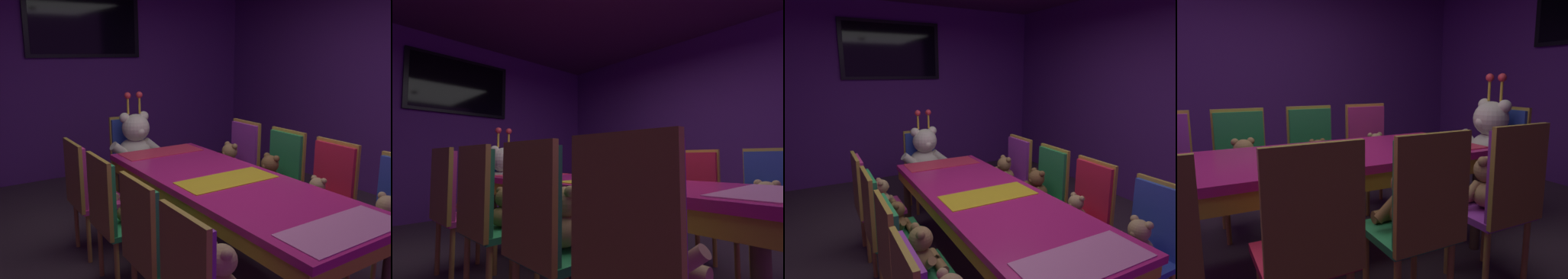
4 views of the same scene
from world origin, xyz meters
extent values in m
plane|color=#3F2D38|center=(0.00, 0.00, 0.00)|extent=(7.90, 7.90, 0.00)
cube|color=#59267F|center=(0.00, 3.20, 1.40)|extent=(5.20, 0.12, 2.80)
cube|color=#C61E72|center=(0.00, 0.00, 0.71)|extent=(0.90, 2.44, 0.05)
cube|color=gold|center=(0.00, 0.00, 0.64)|extent=(0.88, 2.39, 0.10)
cylinder|color=#4C3826|center=(0.38, 1.10, 0.34)|extent=(0.07, 0.07, 0.69)
cylinder|color=#4C3826|center=(0.38, -1.10, 0.34)|extent=(0.07, 0.07, 0.69)
cylinder|color=#4C3826|center=(-0.38, 1.10, 0.34)|extent=(0.07, 0.07, 0.69)
cube|color=pink|center=(0.00, -1.04, 0.74)|extent=(0.77, 0.32, 0.01)
cube|color=yellow|center=(0.00, 0.00, 0.74)|extent=(0.77, 0.32, 0.01)
cube|color=#E52D4C|center=(0.00, 1.04, 0.74)|extent=(0.77, 0.32, 0.01)
cube|color=purple|center=(-0.89, -0.87, 0.71)|extent=(0.05, 0.38, 0.50)
cube|color=gold|center=(-0.92, -0.87, 0.71)|extent=(0.03, 0.41, 0.55)
sphere|color=tan|center=(-0.70, -0.87, 0.69)|extent=(0.16, 0.16, 0.16)
sphere|color=tan|center=(-0.64, -0.87, 0.68)|extent=(0.06, 0.06, 0.06)
sphere|color=tan|center=(-0.71, -0.81, 0.75)|extent=(0.06, 0.06, 0.06)
sphere|color=tan|center=(-0.71, -0.93, 0.75)|extent=(0.06, 0.06, 0.06)
cylinder|color=tan|center=(-0.67, -0.77, 0.56)|extent=(0.05, 0.14, 0.13)
cube|color=#268C4C|center=(-0.69, -0.31, 0.44)|extent=(0.40, 0.40, 0.04)
cube|color=#268C4C|center=(-0.87, -0.31, 0.71)|extent=(0.05, 0.38, 0.50)
cube|color=gold|center=(-0.89, -0.31, 0.71)|extent=(0.03, 0.41, 0.55)
cylinder|color=gold|center=(-0.53, -0.15, 0.21)|extent=(0.04, 0.04, 0.42)
ellipsoid|color=#9E7247|center=(-0.69, -0.31, 0.55)|extent=(0.19, 0.19, 0.16)
sphere|color=#9E7247|center=(-0.67, -0.31, 0.69)|extent=(0.16, 0.16, 0.16)
sphere|color=tan|center=(-0.62, -0.31, 0.67)|extent=(0.06, 0.06, 0.06)
sphere|color=#9E7247|center=(-0.69, -0.26, 0.74)|extent=(0.06, 0.06, 0.06)
sphere|color=#9E7247|center=(-0.69, -0.37, 0.74)|extent=(0.06, 0.06, 0.06)
cylinder|color=#9E7247|center=(-0.65, -0.22, 0.56)|extent=(0.05, 0.14, 0.13)
cylinder|color=#9E7247|center=(-0.65, -0.41, 0.56)|extent=(0.05, 0.14, 0.13)
cylinder|color=#9E7247|center=(-0.56, -0.26, 0.49)|extent=(0.07, 0.15, 0.07)
cylinder|color=#9E7247|center=(-0.56, -0.36, 0.49)|extent=(0.07, 0.15, 0.07)
cube|color=#268C4C|center=(-0.69, 0.29, 0.44)|extent=(0.40, 0.40, 0.04)
cube|color=#268C4C|center=(-0.87, 0.29, 0.71)|extent=(0.05, 0.38, 0.50)
cube|color=gold|center=(-0.89, 0.29, 0.71)|extent=(0.03, 0.41, 0.55)
cylinder|color=gold|center=(-0.53, 0.45, 0.21)|extent=(0.04, 0.04, 0.42)
cylinder|color=gold|center=(-0.53, 0.13, 0.21)|extent=(0.04, 0.04, 0.42)
cylinder|color=gold|center=(-0.85, 0.45, 0.21)|extent=(0.04, 0.04, 0.42)
cylinder|color=gold|center=(-0.85, 0.13, 0.21)|extent=(0.04, 0.04, 0.42)
ellipsoid|color=brown|center=(-0.69, 0.29, 0.53)|extent=(0.16, 0.16, 0.13)
sphere|color=brown|center=(-0.68, 0.29, 0.65)|extent=(0.13, 0.13, 0.13)
sphere|color=#99663C|center=(-0.63, 0.29, 0.64)|extent=(0.05, 0.05, 0.05)
sphere|color=brown|center=(-0.69, 0.34, 0.69)|extent=(0.05, 0.05, 0.05)
sphere|color=brown|center=(-0.69, 0.24, 0.69)|extent=(0.05, 0.05, 0.05)
cylinder|color=brown|center=(-0.66, 0.37, 0.54)|extent=(0.04, 0.11, 0.11)
cylinder|color=brown|center=(-0.66, 0.21, 0.54)|extent=(0.04, 0.11, 0.11)
cylinder|color=brown|center=(-0.59, 0.33, 0.49)|extent=(0.05, 0.12, 0.05)
cylinder|color=brown|center=(-0.59, 0.25, 0.49)|extent=(0.05, 0.12, 0.05)
cube|color=#CC338C|center=(-0.70, 0.86, 0.44)|extent=(0.40, 0.40, 0.04)
cube|color=#CC338C|center=(-0.88, 0.86, 0.71)|extent=(0.05, 0.38, 0.50)
cube|color=gold|center=(-0.90, 0.86, 0.71)|extent=(0.03, 0.41, 0.55)
cylinder|color=gold|center=(-0.54, 1.02, 0.21)|extent=(0.04, 0.04, 0.42)
cylinder|color=gold|center=(-0.54, 0.70, 0.21)|extent=(0.04, 0.04, 0.42)
cylinder|color=gold|center=(-0.86, 1.02, 0.21)|extent=(0.04, 0.04, 0.42)
cylinder|color=gold|center=(-0.86, 0.70, 0.21)|extent=(0.04, 0.04, 0.42)
ellipsoid|color=tan|center=(-0.70, 0.86, 0.53)|extent=(0.17, 0.17, 0.13)
sphere|color=tan|center=(-0.68, 0.86, 0.66)|extent=(0.13, 0.13, 0.13)
sphere|color=tan|center=(-0.64, 0.86, 0.65)|extent=(0.05, 0.05, 0.05)
sphere|color=tan|center=(-0.70, 0.91, 0.71)|extent=(0.05, 0.05, 0.05)
sphere|color=tan|center=(-0.70, 0.81, 0.71)|extent=(0.05, 0.05, 0.05)
cylinder|color=tan|center=(-0.66, 0.94, 0.55)|extent=(0.05, 0.12, 0.11)
cylinder|color=tan|center=(-0.66, 0.78, 0.55)|extent=(0.05, 0.12, 0.11)
cylinder|color=tan|center=(-0.59, 0.90, 0.49)|extent=(0.06, 0.13, 0.06)
cylinder|color=tan|center=(-0.59, 0.81, 0.49)|extent=(0.06, 0.13, 0.06)
cube|color=#2D47B2|center=(0.70, -0.88, 0.44)|extent=(0.40, 0.40, 0.04)
cylinder|color=gold|center=(0.86, -0.72, 0.21)|extent=(0.04, 0.04, 0.42)
cylinder|color=gold|center=(0.54, -0.72, 0.21)|extent=(0.04, 0.04, 0.42)
ellipsoid|color=tan|center=(0.70, -0.88, 0.54)|extent=(0.18, 0.18, 0.15)
sphere|color=tan|center=(0.68, -0.88, 0.67)|extent=(0.15, 0.15, 0.15)
sphere|color=tan|center=(0.63, -0.88, 0.66)|extent=(0.05, 0.05, 0.05)
sphere|color=tan|center=(0.70, -0.82, 0.73)|extent=(0.05, 0.05, 0.05)
cylinder|color=tan|center=(0.66, -0.78, 0.56)|extent=(0.05, 0.13, 0.12)
cylinder|color=tan|center=(0.58, -0.92, 0.49)|extent=(0.06, 0.14, 0.06)
cylinder|color=tan|center=(0.58, -0.83, 0.49)|extent=(0.06, 0.14, 0.06)
cube|color=red|center=(0.70, -0.27, 0.44)|extent=(0.40, 0.40, 0.04)
cube|color=red|center=(0.88, -0.27, 0.71)|extent=(0.05, 0.38, 0.50)
cube|color=gold|center=(0.91, -0.27, 0.71)|extent=(0.03, 0.41, 0.55)
cylinder|color=gold|center=(0.86, -0.11, 0.21)|extent=(0.04, 0.04, 0.42)
cylinder|color=gold|center=(0.86, -0.43, 0.21)|extent=(0.04, 0.04, 0.42)
cylinder|color=gold|center=(0.54, -0.11, 0.21)|extent=(0.04, 0.04, 0.42)
cylinder|color=gold|center=(0.54, -0.43, 0.21)|extent=(0.04, 0.04, 0.42)
ellipsoid|color=tan|center=(0.70, -0.27, 0.53)|extent=(0.16, 0.16, 0.13)
sphere|color=tan|center=(0.69, -0.27, 0.65)|extent=(0.13, 0.13, 0.13)
sphere|color=tan|center=(0.65, -0.27, 0.64)|extent=(0.05, 0.05, 0.05)
sphere|color=tan|center=(0.70, -0.32, 0.69)|extent=(0.05, 0.05, 0.05)
sphere|color=tan|center=(0.70, -0.23, 0.69)|extent=(0.05, 0.05, 0.05)
cylinder|color=tan|center=(0.67, -0.35, 0.54)|extent=(0.04, 0.11, 0.11)
cylinder|color=tan|center=(0.67, -0.19, 0.54)|extent=(0.04, 0.11, 0.11)
cylinder|color=tan|center=(0.60, -0.32, 0.49)|extent=(0.05, 0.12, 0.05)
cylinder|color=tan|center=(0.60, -0.23, 0.49)|extent=(0.05, 0.12, 0.05)
cube|color=#268C4C|center=(0.72, 0.28, 0.44)|extent=(0.40, 0.40, 0.04)
cube|color=#268C4C|center=(0.90, 0.28, 0.71)|extent=(0.05, 0.38, 0.50)
cube|color=gold|center=(0.92, 0.28, 0.71)|extent=(0.03, 0.41, 0.55)
cylinder|color=gold|center=(0.88, 0.44, 0.21)|extent=(0.04, 0.04, 0.42)
cylinder|color=gold|center=(0.88, 0.12, 0.21)|extent=(0.04, 0.04, 0.42)
cylinder|color=gold|center=(0.56, 0.44, 0.21)|extent=(0.04, 0.04, 0.42)
cylinder|color=gold|center=(0.56, 0.12, 0.21)|extent=(0.04, 0.04, 0.42)
ellipsoid|color=brown|center=(0.72, 0.28, 0.55)|extent=(0.20, 0.20, 0.16)
sphere|color=brown|center=(0.70, 0.28, 0.69)|extent=(0.16, 0.16, 0.16)
sphere|color=#99663C|center=(0.64, 0.28, 0.68)|extent=(0.06, 0.06, 0.06)
sphere|color=brown|center=(0.72, 0.22, 0.75)|extent=(0.06, 0.06, 0.06)
sphere|color=brown|center=(0.72, 0.34, 0.75)|extent=(0.06, 0.06, 0.06)
cylinder|color=brown|center=(0.67, 0.18, 0.56)|extent=(0.06, 0.14, 0.13)
cylinder|color=brown|center=(0.67, 0.38, 0.56)|extent=(0.06, 0.14, 0.13)
cylinder|color=brown|center=(0.58, 0.22, 0.49)|extent=(0.07, 0.15, 0.07)
cylinder|color=brown|center=(0.58, 0.33, 0.49)|extent=(0.07, 0.15, 0.07)
cube|color=purple|center=(0.71, 0.86, 0.44)|extent=(0.40, 0.40, 0.04)
cube|color=purple|center=(0.89, 0.86, 0.71)|extent=(0.05, 0.38, 0.50)
cube|color=gold|center=(0.91, 0.86, 0.71)|extent=(0.03, 0.41, 0.55)
cylinder|color=gold|center=(0.87, 1.02, 0.21)|extent=(0.04, 0.04, 0.42)
cylinder|color=gold|center=(0.87, 0.70, 0.21)|extent=(0.04, 0.04, 0.42)
cylinder|color=gold|center=(0.55, 1.02, 0.21)|extent=(0.04, 0.04, 0.42)
cylinder|color=gold|center=(0.55, 0.70, 0.21)|extent=(0.04, 0.04, 0.42)
ellipsoid|color=#9E7247|center=(0.71, 0.86, 0.55)|extent=(0.20, 0.20, 0.16)
sphere|color=#9E7247|center=(0.69, 0.86, 0.69)|extent=(0.16, 0.16, 0.16)
sphere|color=tan|center=(0.63, 0.86, 0.68)|extent=(0.06, 0.06, 0.06)
sphere|color=#9E7247|center=(0.71, 0.80, 0.75)|extent=(0.06, 0.06, 0.06)
sphere|color=#9E7247|center=(0.71, 0.92, 0.75)|extent=(0.06, 0.06, 0.06)
cylinder|color=#9E7247|center=(0.67, 0.76, 0.56)|extent=(0.06, 0.14, 0.13)
cylinder|color=#9E7247|center=(0.67, 0.96, 0.56)|extent=(0.06, 0.14, 0.13)
cylinder|color=#9E7247|center=(0.58, 0.81, 0.49)|extent=(0.07, 0.15, 0.07)
cylinder|color=#9E7247|center=(0.58, 0.91, 0.49)|extent=(0.07, 0.15, 0.07)
cube|color=#2D47B2|center=(0.00, 1.64, 0.44)|extent=(0.40, 0.40, 0.04)
cube|color=#2D47B2|center=(0.00, 1.82, 0.71)|extent=(0.38, 0.05, 0.50)
cube|color=gold|center=(0.00, 1.84, 0.71)|extent=(0.41, 0.03, 0.55)
cylinder|color=gold|center=(0.16, 1.80, 0.21)|extent=(0.04, 0.04, 0.42)
cylinder|color=gold|center=(0.16, 1.48, 0.21)|extent=(0.04, 0.04, 0.42)
cylinder|color=gold|center=(-0.16, 1.80, 0.21)|extent=(0.04, 0.04, 0.42)
cylinder|color=gold|center=(-0.16, 1.48, 0.21)|extent=(0.04, 0.04, 0.42)
ellipsoid|color=silver|center=(0.00, 1.64, 0.62)|extent=(0.37, 0.37, 0.30)
sphere|color=silver|center=(0.00, 1.61, 0.89)|extent=(0.30, 0.30, 0.30)
sphere|color=white|center=(0.00, 1.51, 0.87)|extent=(0.11, 0.11, 0.11)
sphere|color=silver|center=(0.11, 1.64, 1.00)|extent=(0.11, 0.11, 0.11)
sphere|color=silver|center=(-0.11, 1.64, 1.00)|extent=(0.11, 0.11, 0.11)
cylinder|color=silver|center=(0.18, 1.56, 0.65)|extent=(0.26, 0.10, 0.24)
cylinder|color=silver|center=(-0.18, 1.56, 0.65)|extent=(0.26, 0.10, 0.24)
cylinder|color=silver|center=(0.10, 1.40, 0.52)|extent=(0.28, 0.13, 0.13)
cylinder|color=silver|center=(-0.10, 1.40, 0.52)|extent=(0.28, 0.13, 0.13)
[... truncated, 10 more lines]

